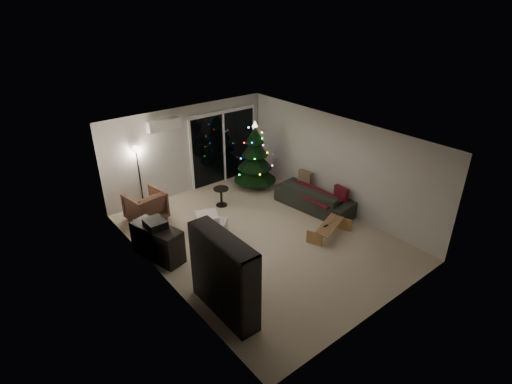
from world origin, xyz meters
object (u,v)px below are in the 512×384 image
(bookshelf, at_px, (215,280))
(media_cabinet, at_px, (158,242))
(coffee_table, at_px, (330,230))
(sofa, at_px, (315,197))
(christmas_tree, at_px, (255,155))
(armchair, at_px, (145,206))

(bookshelf, bearing_deg, media_cabinet, 81.94)
(media_cabinet, height_order, coffee_table, media_cabinet)
(sofa, distance_m, christmas_tree, 2.22)
(media_cabinet, bearing_deg, sofa, -22.38)
(armchair, xyz_separation_m, christmas_tree, (3.40, -0.17, 0.62))
(media_cabinet, xyz_separation_m, coffee_table, (3.54, -1.78, -0.21))
(bookshelf, relative_size, media_cabinet, 1.28)
(bookshelf, height_order, armchair, bookshelf)
(armchair, relative_size, coffee_table, 0.80)
(christmas_tree, bearing_deg, bookshelf, -135.91)
(coffee_table, bearing_deg, armchair, 110.66)
(media_cabinet, distance_m, sofa, 4.34)
(armchair, distance_m, sofa, 4.42)
(bookshelf, xyz_separation_m, armchair, (0.48, 3.93, -0.40))
(bookshelf, xyz_separation_m, sofa, (4.30, 1.70, -0.47))
(bookshelf, xyz_separation_m, coffee_table, (3.54, 0.49, -0.62))
(armchair, distance_m, christmas_tree, 3.46)
(armchair, relative_size, sofa, 0.40)
(armchair, height_order, sofa, armchair)
(media_cabinet, relative_size, armchair, 1.42)
(media_cabinet, bearing_deg, christmas_tree, 6.21)
(sofa, bearing_deg, media_cabinet, 75.16)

